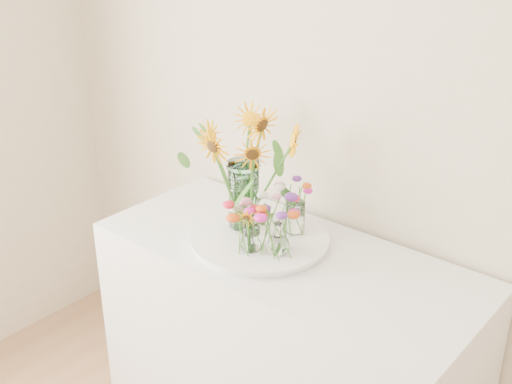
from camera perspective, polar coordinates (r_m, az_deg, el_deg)
counter at (r=2.51m, az=2.50°, el=-14.33°), size 1.40×0.60×0.90m
tray at (r=2.30m, az=0.33°, el=-4.33°), size 0.47×0.47×0.02m
mason_jar at (r=2.31m, az=-1.10°, el=-0.26°), size 0.15×0.15×0.26m
sunflower_bouquet at (r=2.27m, az=-1.12°, el=2.34°), size 0.77×0.77×0.48m
small_vase_a at (r=2.19m, az=-0.46°, el=-4.05°), size 0.07×0.07×0.11m
wildflower_posy_a at (r=2.17m, az=-0.46°, el=-3.00°), size 0.20×0.20×0.20m
small_vase_b at (r=2.17m, az=1.95°, el=-4.15°), size 0.10×0.10×0.12m
wildflower_posy_b at (r=2.15m, az=1.96°, el=-3.09°), size 0.23×0.23×0.21m
small_vase_c at (r=2.31m, az=3.50°, el=-2.26°), size 0.09×0.09×0.12m
wildflower_posy_c at (r=2.29m, az=3.52°, el=-1.25°), size 0.20×0.20×0.21m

